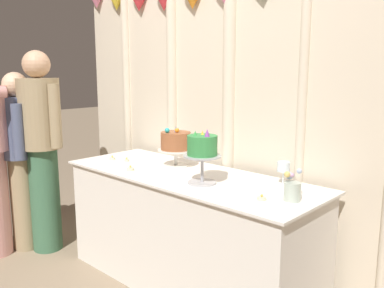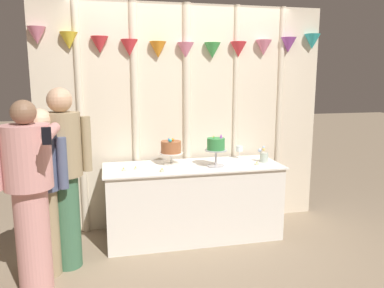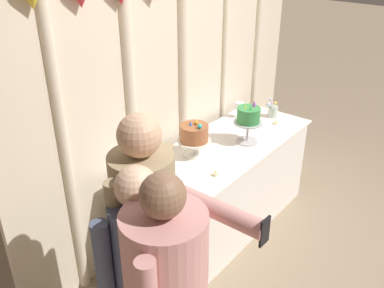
# 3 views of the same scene
# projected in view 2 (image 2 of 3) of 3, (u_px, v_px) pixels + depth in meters

# --- Properties ---
(ground_plane) EXTENTS (24.00, 24.00, 0.00)m
(ground_plane) POSITION_uv_depth(u_px,v_px,m) (195.00, 240.00, 4.04)
(ground_plane) COLOR gray
(draped_curtain) EXTENTS (3.27, 0.18, 2.52)m
(draped_curtain) POSITION_uv_depth(u_px,v_px,m) (183.00, 108.00, 4.29)
(draped_curtain) COLOR beige
(draped_curtain) RESTS_ON ground_plane
(cake_table) EXTENTS (1.89, 0.69, 0.80)m
(cake_table) POSITION_uv_depth(u_px,v_px,m) (193.00, 201.00, 4.07)
(cake_table) COLOR white
(cake_table) RESTS_ON ground_plane
(cake_display_nearleft) EXTENTS (0.26, 0.26, 0.29)m
(cake_display_nearleft) POSITION_uv_depth(u_px,v_px,m) (171.00, 148.00, 4.02)
(cake_display_nearleft) COLOR silver
(cake_display_nearleft) RESTS_ON cake_table
(cake_display_nearright) EXTENTS (0.23, 0.23, 0.35)m
(cake_display_nearright) POSITION_uv_depth(u_px,v_px,m) (216.00, 146.00, 3.91)
(cake_display_nearright) COLOR #B2B2B7
(cake_display_nearright) RESTS_ON cake_table
(wine_glass) EXTENTS (0.08, 0.08, 0.14)m
(wine_glass) POSITION_uv_depth(u_px,v_px,m) (240.00, 149.00, 4.32)
(wine_glass) COLOR silver
(wine_glass) RESTS_ON cake_table
(flower_vase) EXTENTS (0.10, 0.10, 0.17)m
(flower_vase) POSITION_uv_depth(u_px,v_px,m) (264.00, 156.00, 4.14)
(flower_vase) COLOR #B2C1B2
(flower_vase) RESTS_ON cake_table
(tealight_far_left) EXTENTS (0.04, 0.04, 0.04)m
(tealight_far_left) POSITION_uv_depth(u_px,v_px,m) (124.00, 170.00, 3.75)
(tealight_far_left) COLOR beige
(tealight_far_left) RESTS_ON cake_table
(tealight_near_left) EXTENTS (0.04, 0.04, 0.03)m
(tealight_near_left) POSITION_uv_depth(u_px,v_px,m) (136.00, 168.00, 3.82)
(tealight_near_left) COLOR beige
(tealight_near_left) RESTS_ON cake_table
(tealight_near_right) EXTENTS (0.05, 0.05, 0.04)m
(tealight_near_right) POSITION_uv_depth(u_px,v_px,m) (162.00, 171.00, 3.72)
(tealight_near_right) COLOR beige
(tealight_near_right) RESTS_ON cake_table
(tealight_far_right) EXTENTS (0.05, 0.05, 0.03)m
(tealight_far_right) POSITION_uv_depth(u_px,v_px,m) (257.00, 164.00, 4.02)
(tealight_far_right) COLOR beige
(tealight_far_right) RESTS_ON cake_table
(guest_man_pink_jacket) EXTENTS (0.49, 0.36, 1.64)m
(guest_man_pink_jacket) POSITION_uv_depth(u_px,v_px,m) (64.00, 171.00, 3.33)
(guest_man_pink_jacket) COLOR #3D6B4C
(guest_man_pink_jacket) RESTS_ON ground_plane
(guest_man_dark_suit) EXTENTS (0.42, 0.37, 1.47)m
(guest_man_dark_suit) POSITION_uv_depth(u_px,v_px,m) (44.00, 185.00, 3.20)
(guest_man_dark_suit) COLOR #9E8966
(guest_man_dark_suit) RESTS_ON ground_plane
(guest_girl_blue_dress) EXTENTS (0.50, 0.60, 1.56)m
(guest_girl_blue_dress) POSITION_uv_depth(u_px,v_px,m) (30.00, 191.00, 2.96)
(guest_girl_blue_dress) COLOR #D6938E
(guest_girl_blue_dress) RESTS_ON ground_plane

